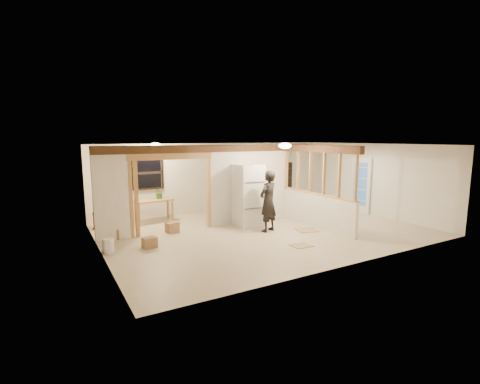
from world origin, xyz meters
TOP-DOWN VIEW (x-y plane):
  - floor at (0.00, 0.00)m, footprint 9.00×6.50m
  - ceiling at (0.00, 0.00)m, footprint 9.00×6.50m
  - wall_back at (0.00, 3.25)m, footprint 9.00×0.01m
  - wall_front at (0.00, -3.25)m, footprint 9.00×0.01m
  - wall_left at (-4.50, 0.00)m, footprint 0.01×6.50m
  - wall_right at (4.50, 0.00)m, footprint 0.01×6.50m
  - partition_left_stub at (-4.05, 1.20)m, footprint 0.90×0.12m
  - partition_center at (0.20, 1.20)m, footprint 2.80×0.12m
  - doorway_frame at (-2.40, 1.20)m, footprint 2.46×0.14m
  - header_beam_back at (-1.00, 1.20)m, footprint 7.00×0.18m
  - header_beam_right at (1.60, -0.40)m, footprint 0.18×3.30m
  - pony_wall at (1.60, -0.40)m, footprint 0.12×3.20m
  - stud_partition at (1.60, -0.40)m, footprint 0.14×3.20m
  - window_back at (-2.60, 3.17)m, footprint 1.12×0.10m
  - french_door at (4.42, 0.40)m, footprint 0.12×0.86m
  - ceiling_dome_main at (0.30, -0.50)m, footprint 0.36×0.36m
  - ceiling_dome_util at (-2.50, 2.30)m, footprint 0.32×0.32m
  - hanging_bulb at (-2.00, 1.60)m, footprint 0.07×0.07m
  - refrigerator at (-0.12, 0.76)m, footprint 0.78×0.76m
  - woman at (0.03, -0.12)m, footprint 0.76×0.63m
  - work_table at (-2.54, 2.62)m, footprint 1.24×0.73m
  - potted_plant at (-2.32, 2.71)m, footprint 0.39×0.35m
  - shop_vac at (-4.20, 2.61)m, footprint 0.42×0.42m
  - bookshelf at (2.82, 3.04)m, footprint 0.86×0.29m
  - bucket at (-4.34, 0.18)m, footprint 0.29×0.29m
  - box_util_a at (-2.43, 1.16)m, footprint 0.38×0.34m
  - box_util_b at (-4.01, 1.31)m, footprint 0.38×0.38m
  - box_front at (-3.39, 0.05)m, footprint 0.36×0.31m
  - floor_panel_near at (1.08, -0.59)m, footprint 0.71×0.71m
  - floor_panel_far at (-0.02, -1.69)m, footprint 0.52×0.42m

SIDE VIEW (x-z plane):
  - floor at x=0.00m, z-range -0.01..0.00m
  - floor_panel_far at x=-0.02m, z-range 0.00..0.02m
  - floor_panel_near at x=1.08m, z-range 0.00..0.02m
  - box_front at x=-3.39m, z-range 0.00..0.26m
  - box_util_b at x=-4.01m, z-range 0.00..0.28m
  - box_util_a at x=-2.43m, z-range 0.00..0.29m
  - bucket at x=-4.34m, z-range 0.00..0.34m
  - shop_vac at x=-4.20m, z-range 0.00..0.52m
  - work_table at x=-2.54m, z-range 0.00..0.74m
  - pony_wall at x=1.60m, z-range 0.00..1.00m
  - bookshelf at x=2.82m, z-range 0.00..1.71m
  - woman at x=0.03m, z-range 0.00..1.78m
  - potted_plant at x=-2.32m, z-range 0.74..1.12m
  - refrigerator at x=-0.12m, z-range 0.00..1.90m
  - french_door at x=4.42m, z-range 0.00..2.00m
  - doorway_frame at x=-2.40m, z-range 0.00..2.20m
  - wall_back at x=0.00m, z-range 0.00..2.50m
  - wall_front at x=0.00m, z-range 0.00..2.50m
  - wall_left at x=-4.50m, z-range 0.00..2.50m
  - wall_right at x=4.50m, z-range 0.00..2.50m
  - partition_left_stub at x=-4.05m, z-range 0.00..2.50m
  - partition_center at x=0.20m, z-range 0.00..2.50m
  - window_back at x=-2.60m, z-range 1.00..2.10m
  - stud_partition at x=1.60m, z-range 1.00..2.32m
  - hanging_bulb at x=-2.00m, z-range 2.15..2.22m
  - header_beam_back at x=-1.00m, z-range 2.27..2.49m
  - header_beam_right at x=1.60m, z-range 2.27..2.49m
  - ceiling_dome_main at x=0.30m, z-range 2.40..2.56m
  - ceiling_dome_util at x=-2.50m, z-range 2.41..2.55m
  - ceiling at x=0.00m, z-range 2.50..2.50m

